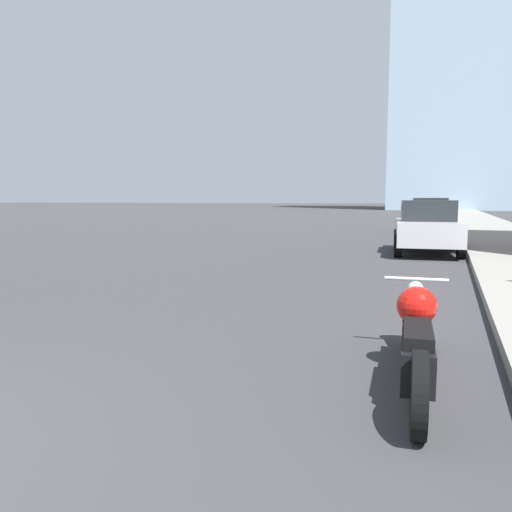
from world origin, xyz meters
TOP-DOWN VIEW (x-y plane):
  - sidewalk at (5.82, 40.00)m, footprint 3.19×240.00m
  - distant_tower at (3.85, 83.82)m, footprint 17.64×17.64m
  - motorcycle at (3.46, 3.38)m, footprint 0.62×2.64m
  - parked_car_silver at (3.13, 14.18)m, footprint 2.09×3.99m
  - parked_car_yellow at (2.92, 24.43)m, footprint 1.97×4.41m

SIDE VIEW (x-z plane):
  - sidewalk at x=5.82m, z-range 0.00..0.15m
  - motorcycle at x=3.46m, z-range -0.01..0.77m
  - parked_car_silver at x=3.13m, z-range 0.01..1.54m
  - parked_car_yellow at x=2.92m, z-range 0.01..1.64m
  - distant_tower at x=3.85m, z-range 0.00..59.08m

